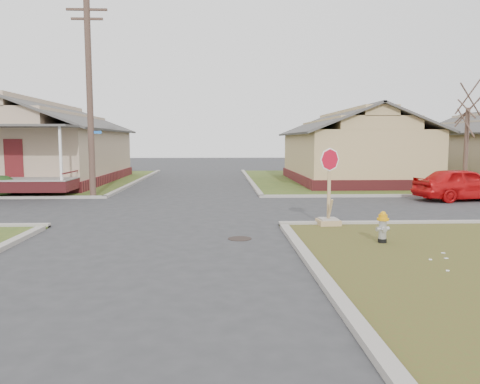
{
  "coord_description": "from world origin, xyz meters",
  "views": [
    {
      "loc": [
        1.69,
        -12.81,
        2.62
      ],
      "look_at": [
        2.27,
        1.0,
        1.1
      ],
      "focal_mm": 35.0,
      "sensor_mm": 36.0,
      "label": 1
    }
  ],
  "objects_px": {
    "utility_pole": "(90,95)",
    "red_sedan": "(462,184)",
    "stop_sign": "(329,208)",
    "fire_hydrant": "(383,225)"
  },
  "relations": [
    {
      "from": "stop_sign",
      "to": "fire_hydrant",
      "type": "bearing_deg",
      "value": -76.8
    },
    {
      "from": "utility_pole",
      "to": "stop_sign",
      "type": "height_order",
      "value": "utility_pole"
    },
    {
      "from": "fire_hydrant",
      "to": "red_sedan",
      "type": "relative_size",
      "value": 0.19
    },
    {
      "from": "fire_hydrant",
      "to": "stop_sign",
      "type": "distance_m",
      "value": 2.68
    },
    {
      "from": "red_sedan",
      "to": "fire_hydrant",
      "type": "bearing_deg",
      "value": 133.53
    },
    {
      "from": "fire_hydrant",
      "to": "red_sedan",
      "type": "bearing_deg",
      "value": 43.54
    },
    {
      "from": "utility_pole",
      "to": "fire_hydrant",
      "type": "bearing_deg",
      "value": -45.67
    },
    {
      "from": "utility_pole",
      "to": "stop_sign",
      "type": "xyz_separation_m",
      "value": [
        9.2,
        -7.66,
        -4.1
      ]
    },
    {
      "from": "utility_pole",
      "to": "fire_hydrant",
      "type": "distance_m",
      "value": 14.89
    },
    {
      "from": "utility_pole",
      "to": "red_sedan",
      "type": "height_order",
      "value": "utility_pole"
    }
  ]
}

